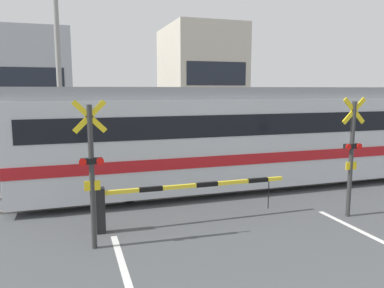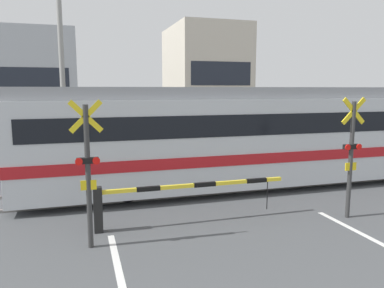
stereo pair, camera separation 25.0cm
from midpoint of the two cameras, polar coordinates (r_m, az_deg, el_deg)
rail_track_near at (r=11.77m, az=-0.15°, el=-7.74°), size 50.00×0.10×0.08m
rail_track_far at (r=13.09m, az=-2.09°, el=-6.08°), size 50.00×0.10×0.08m
commuter_train at (r=13.37m, az=12.16°, el=1.71°), size 17.11×2.80×3.36m
crossing_barrier_near at (r=9.12m, az=-5.72°, el=-7.82°), size 4.83×0.20×1.08m
crossing_barrier_far at (r=15.76m, az=1.08°, el=-0.88°), size 4.83×0.20×1.08m
crossing_signal_left at (r=7.92m, az=-15.93°, el=-3.59°), size 0.68×0.15×3.10m
crossing_signal_right at (r=10.36m, az=22.51°, el=-1.13°), size 0.68×0.15×3.10m
pedestrian at (r=17.52m, az=-9.72°, el=0.51°), size 0.38×0.22×1.65m
building_left_of_street at (r=27.46m, az=-24.09°, el=8.07°), size 5.75×6.96×7.01m
building_right_of_street at (r=28.89m, az=0.96°, el=9.65°), size 5.09×6.96×7.89m
utility_pole_streetside at (r=17.24m, az=-20.09°, el=11.45°), size 0.22×0.22×8.76m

